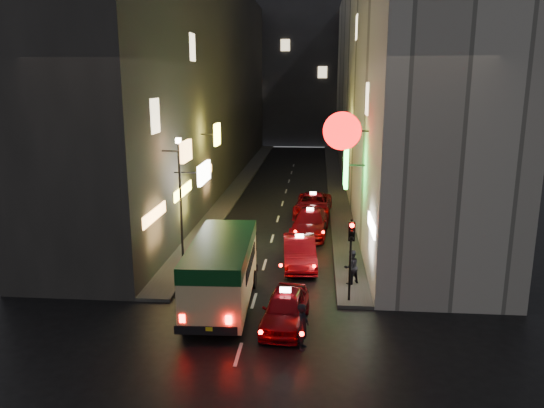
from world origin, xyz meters
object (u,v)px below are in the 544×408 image
(minibus, at_px, (222,266))
(pedestrian_crossing, at_px, (303,324))
(taxi_near, at_px, (285,306))
(lamp_post, at_px, (180,191))
(traffic_light, at_px, (351,243))

(minibus, distance_m, pedestrian_crossing, 4.75)
(minibus, distance_m, taxi_near, 3.22)
(taxi_near, relative_size, lamp_post, 0.82)
(minibus, relative_size, pedestrian_crossing, 3.53)
(pedestrian_crossing, distance_m, traffic_light, 4.62)
(lamp_post, bearing_deg, minibus, -60.17)
(minibus, relative_size, taxi_near, 1.31)
(taxi_near, height_order, lamp_post, lamp_post)
(pedestrian_crossing, height_order, traffic_light, traffic_light)
(pedestrian_crossing, distance_m, lamp_post, 10.91)
(minibus, bearing_deg, lamp_post, 119.83)
(lamp_post, bearing_deg, pedestrian_crossing, -52.78)
(traffic_light, xyz_separation_m, lamp_post, (-8.20, 4.53, 1.04))
(pedestrian_crossing, bearing_deg, traffic_light, -16.99)
(taxi_near, xyz_separation_m, pedestrian_crossing, (0.72, -1.75, 0.16))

